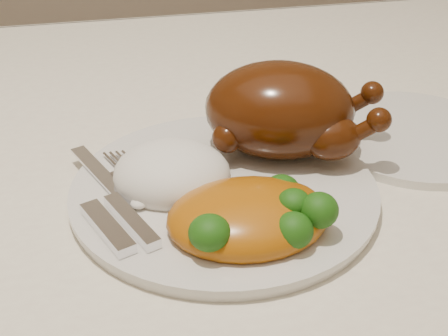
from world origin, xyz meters
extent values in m
cube|color=brown|center=(0.00, 0.00, 0.74)|extent=(1.60, 0.90, 0.04)
cube|color=white|center=(0.00, 0.00, 0.76)|extent=(1.72, 1.02, 0.01)
cube|color=white|center=(0.00, 0.51, 0.68)|extent=(1.72, 0.01, 0.18)
cylinder|color=silver|center=(0.16, -0.04, 0.77)|extent=(0.37, 0.37, 0.01)
cylinder|color=silver|center=(0.38, 0.03, 0.77)|extent=(0.25, 0.25, 0.01)
ellipsoid|color=#441807|center=(0.23, 0.01, 0.83)|extent=(0.18, 0.15, 0.10)
ellipsoid|color=#441807|center=(0.21, 0.01, 0.85)|extent=(0.08, 0.07, 0.04)
ellipsoid|color=#441807|center=(0.27, -0.03, 0.81)|extent=(0.06, 0.04, 0.04)
sphere|color=#441807|center=(0.30, -0.04, 0.83)|extent=(0.02, 0.02, 0.02)
ellipsoid|color=#441807|center=(0.28, 0.03, 0.81)|extent=(0.06, 0.04, 0.04)
sphere|color=#441807|center=(0.32, 0.02, 0.83)|extent=(0.02, 0.02, 0.02)
sphere|color=#441807|center=(0.17, 0.00, 0.81)|extent=(0.03, 0.03, 0.03)
sphere|color=#441807|center=(0.19, 0.06, 0.81)|extent=(0.03, 0.03, 0.03)
ellipsoid|color=white|center=(0.11, -0.03, 0.79)|extent=(0.13, 0.13, 0.06)
ellipsoid|color=#B1630B|center=(0.16, -0.11, 0.79)|extent=(0.14, 0.11, 0.05)
ellipsoid|color=#B1630B|center=(0.20, -0.10, 0.79)|extent=(0.06, 0.06, 0.03)
ellipsoid|color=#123609|center=(0.20, -0.12, 0.81)|extent=(0.03, 0.03, 0.02)
ellipsoid|color=#123609|center=(0.20, -0.08, 0.79)|extent=(0.03, 0.03, 0.03)
ellipsoid|color=#123609|center=(0.19, -0.14, 0.80)|extent=(0.03, 0.03, 0.03)
ellipsoid|color=#123609|center=(0.14, -0.08, 0.79)|extent=(0.03, 0.03, 0.03)
ellipsoid|color=#123609|center=(0.22, -0.13, 0.81)|extent=(0.02, 0.02, 0.02)
ellipsoid|color=#123609|center=(0.22, -0.13, 0.81)|extent=(0.03, 0.03, 0.03)
ellipsoid|color=#123609|center=(0.12, -0.14, 0.80)|extent=(0.03, 0.03, 0.03)
cube|color=silver|center=(0.05, 0.00, 0.78)|extent=(0.06, 0.12, 0.00)
cube|color=silver|center=(0.05, -0.09, 0.79)|extent=(0.04, 0.08, 0.01)
cube|color=silver|center=(0.07, -0.09, 0.79)|extent=(0.04, 0.08, 0.01)
cube|color=silver|center=(0.07, 0.00, 0.79)|extent=(0.04, 0.09, 0.00)
camera|label=1|loc=(0.05, -0.52, 1.10)|focal=50.00mm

